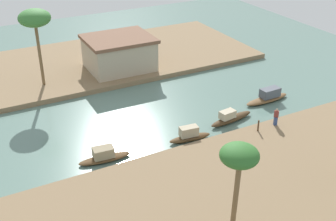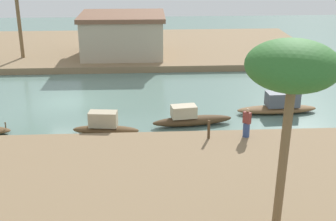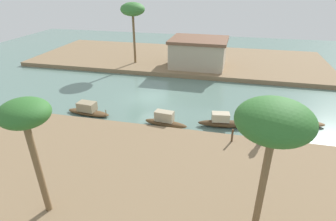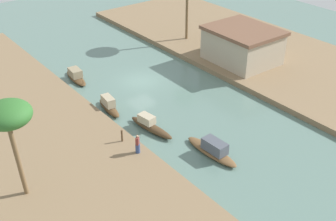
{
  "view_description": "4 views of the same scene",
  "coord_description": "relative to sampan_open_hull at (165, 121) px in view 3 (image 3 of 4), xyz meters",
  "views": [
    {
      "loc": [
        -13.11,
        -32.15,
        19.22
      ],
      "look_at": [
        2.95,
        -1.81,
        1.08
      ],
      "focal_mm": 46.64,
      "sensor_mm": 36.0,
      "label": 1
    },
    {
      "loc": [
        5.13,
        -28.88,
        10.11
      ],
      "look_at": [
        6.59,
        -3.52,
        0.55
      ],
      "focal_mm": 48.7,
      "sensor_mm": 36.0,
      "label": 2
    },
    {
      "loc": [
        7.93,
        -25.4,
        11.23
      ],
      "look_at": [
        2.84,
        -3.96,
        0.66
      ],
      "focal_mm": 29.78,
      "sensor_mm": 36.0,
      "label": 3
    },
    {
      "loc": [
        32.2,
        -21.66,
        19.53
      ],
      "look_at": [
        6.92,
        -1.98,
        0.51
      ],
      "focal_mm": 45.86,
      "sensor_mm": 36.0,
      "label": 4
    }
  ],
  "objects": [
    {
      "name": "sampan_downstream_large",
      "position": [
        4.84,
        1.02,
        -0.07
      ],
      "size": [
        4.77,
        1.54,
        1.23
      ],
      "rotation": [
        0.0,
        0.0,
        0.14
      ],
      "color": "#47331E",
      "rests_on": "river_water"
    },
    {
      "name": "person_on_near_bank",
      "position": [
        7.42,
        -1.96,
        0.7
      ],
      "size": [
        0.49,
        0.49,
        1.55
      ],
      "rotation": [
        0.0,
        0.0,
        5.47
      ],
      "color": "#33477A",
      "rests_on": "riverbank_left"
    },
    {
      "name": "sampan_open_hull",
      "position": [
        0.0,
        0.0,
        0.0
      ],
      "size": [
        3.75,
        1.26,
        1.32
      ],
      "rotation": [
        0.0,
        0.0,
        -0.11
      ],
      "color": "brown",
      "rests_on": "river_water"
    },
    {
      "name": "riverbank_right",
      "position": [
        -2.98,
        20.19,
        -0.23
      ],
      "size": [
        41.61,
        15.93,
        0.53
      ],
      "primitive_type": "cube",
      "color": "#846B4C",
      "rests_on": "ground"
    },
    {
      "name": "palm_tree_left_far",
      "position": [
        6.63,
        -10.34,
        5.97
      ],
      "size": [
        2.86,
        2.86,
        6.85
      ],
      "color": "brown",
      "rests_on": "riverbank_left"
    },
    {
      "name": "riverbank_left",
      "position": [
        -2.98,
        -9.04,
        -0.23
      ],
      "size": [
        41.61,
        15.93,
        0.53
      ],
      "primitive_type": "cube",
      "color": "#846B4C",
      "rests_on": "ground"
    },
    {
      "name": "river_water",
      "position": [
        -2.98,
        5.58,
        -0.5
      ],
      "size": [
        70.83,
        70.83,
        0.0
      ],
      "primitive_type": "plane",
      "color": "slate",
      "rests_on": "ground"
    },
    {
      "name": "mooring_post",
      "position": [
        5.46,
        -2.08,
        0.53
      ],
      "size": [
        0.14,
        0.14,
        0.99
      ],
      "primitive_type": "cylinder",
      "color": "#4C3823",
      "rests_on": "riverbank_left"
    },
    {
      "name": "sampan_midstream",
      "position": [
        10.54,
        2.74,
        -0.01
      ],
      "size": [
        5.05,
        1.39,
        1.33
      ],
      "rotation": [
        0.0,
        0.0,
        0.04
      ],
      "color": "brown",
      "rests_on": "river_water"
    },
    {
      "name": "sampan_near_left_bank",
      "position": [
        -7.31,
        0.52,
        -0.06
      ],
      "size": [
        4.19,
        1.42,
        1.17
      ],
      "rotation": [
        0.0,
        0.0,
        -0.08
      ],
      "color": "brown",
      "rests_on": "river_water"
    },
    {
      "name": "palm_tree_left_near",
      "position": [
        -3.42,
        -10.93,
        5.32
      ],
      "size": [
        2.21,
        2.21,
        6.12
      ],
      "color": "brown",
      "rests_on": "riverbank_left"
    },
    {
      "name": "riverside_building",
      "position": [
        0.48,
        16.3,
        1.86
      ],
      "size": [
        7.35,
        6.23,
        3.6
      ],
      "rotation": [
        0.0,
        0.0,
        -0.01
      ],
      "color": "tan",
      "rests_on": "riverbank_right"
    },
    {
      "name": "palm_tree_right_tall",
      "position": [
        -8.17,
        15.84,
        6.9
      ],
      "size": [
        3.14,
        3.14,
        7.86
      ],
      "color": "brown",
      "rests_on": "riverbank_right"
    }
  ]
}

